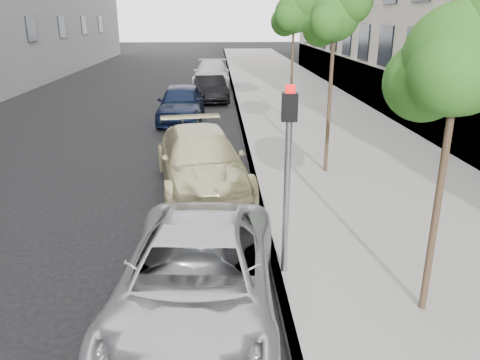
{
  "coord_description": "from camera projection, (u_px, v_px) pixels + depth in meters",
  "views": [
    {
      "loc": [
        0.21,
        -4.27,
        4.22
      ],
      "look_at": [
        0.59,
        3.46,
        1.5
      ],
      "focal_mm": 35.0,
      "sensor_mm": 36.0,
      "label": 1
    }
  ],
  "objects": [
    {
      "name": "sidewalk",
      "position": [
        285.0,
        89.0,
        28.2
      ],
      "size": [
        6.4,
        72.0,
        0.14
      ],
      "primitive_type": "cube",
      "color": "gray",
      "rests_on": "ground"
    },
    {
      "name": "curb",
      "position": [
        233.0,
        89.0,
        28.06
      ],
      "size": [
        0.15,
        72.0,
        0.14
      ],
      "primitive_type": "cube",
      "color": "#9E9B93",
      "rests_on": "ground"
    },
    {
      "name": "tree_near",
      "position": [
        461.0,
        60.0,
        5.74
      ],
      "size": [
        1.73,
        1.53,
        4.43
      ],
      "color": "#38281C",
      "rests_on": "sidewalk"
    },
    {
      "name": "tree_mid",
      "position": [
        336.0,
        17.0,
        11.71
      ],
      "size": [
        1.61,
        1.41,
        4.87
      ],
      "color": "#38281C",
      "rests_on": "sidewalk"
    },
    {
      "name": "tree_far",
      "position": [
        295.0,
        13.0,
        17.8
      ],
      "size": [
        1.8,
        1.6,
        5.07
      ],
      "color": "#38281C",
      "rests_on": "sidewalk"
    },
    {
      "name": "signal_pole",
      "position": [
        288.0,
        161.0,
        7.28
      ],
      "size": [
        0.25,
        0.2,
        3.12
      ],
      "rotation": [
        0.0,
        0.0,
        -0.08
      ],
      "color": "#939699",
      "rests_on": "sidewalk"
    },
    {
      "name": "minivan",
      "position": [
        197.0,
        278.0,
        6.68
      ],
      "size": [
        2.6,
        4.99,
        1.34
      ],
      "primitive_type": "imported",
      "rotation": [
        0.0,
        0.0,
        -0.08
      ],
      "color": "#B8BABD",
      "rests_on": "ground"
    },
    {
      "name": "suv",
      "position": [
        201.0,
        160.0,
        11.91
      ],
      "size": [
        2.87,
        5.39,
        1.49
      ],
      "primitive_type": "imported",
      "rotation": [
        0.0,
        0.0,
        0.16
      ],
      "color": "#C7BE8E",
      "rests_on": "ground"
    },
    {
      "name": "sedan_blue",
      "position": [
        181.0,
        103.0,
        19.62
      ],
      "size": [
        1.9,
        4.57,
        1.55
      ],
      "primitive_type": "imported",
      "rotation": [
        0.0,
        0.0,
        -0.02
      ],
      "color": "black",
      "rests_on": "ground"
    },
    {
      "name": "sedan_black",
      "position": [
        211.0,
        89.0,
        24.29
      ],
      "size": [
        1.95,
        4.14,
        1.31
      ],
      "primitive_type": "imported",
      "rotation": [
        0.0,
        0.0,
        0.15
      ],
      "color": "black",
      "rests_on": "ground"
    },
    {
      "name": "sedan_rear",
      "position": [
        212.0,
        74.0,
        29.23
      ],
      "size": [
        2.32,
        5.46,
        1.57
      ],
      "primitive_type": "imported",
      "rotation": [
        0.0,
        0.0,
        -0.02
      ],
      "color": "#B0B1B8",
      "rests_on": "ground"
    }
  ]
}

